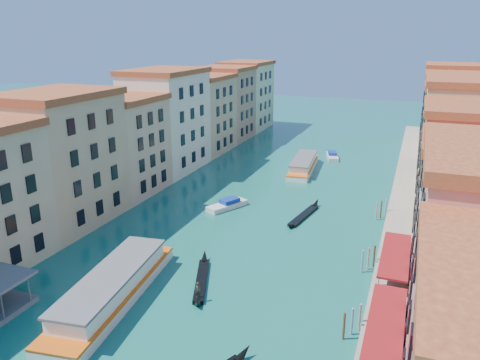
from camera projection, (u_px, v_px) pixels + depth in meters
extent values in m
cube|color=tan|center=(62.00, 162.00, 69.73)|extent=(12.00, 17.00, 19.00)
cube|color=maroon|center=(54.00, 94.00, 66.73)|extent=(12.80, 17.40, 1.00)
cube|color=tan|center=(123.00, 147.00, 83.92)|extent=(12.00, 14.00, 16.50)
cube|color=maroon|center=(119.00, 98.00, 81.30)|extent=(12.80, 14.40, 1.00)
cube|color=beige|center=(167.00, 123.00, 97.66)|extent=(12.00, 18.00, 20.00)
cube|color=maroon|center=(164.00, 71.00, 94.51)|extent=(12.80, 18.40, 1.00)
cube|color=tan|center=(202.00, 116.00, 113.18)|extent=(12.00, 16.00, 17.50)
cube|color=maroon|center=(201.00, 77.00, 110.41)|extent=(12.80, 16.40, 1.00)
cube|color=tan|center=(226.00, 105.00, 126.85)|extent=(12.00, 15.00, 18.50)
cube|color=maroon|center=(226.00, 68.00, 123.93)|extent=(12.80, 15.40, 1.00)
cube|color=beige|center=(246.00, 97.00, 141.04)|extent=(12.00, 17.00, 19.00)
cube|color=maroon|center=(247.00, 63.00, 138.04)|extent=(12.80, 17.40, 1.00)
cube|color=tan|center=(476.00, 223.00, 50.60)|extent=(12.00, 14.00, 16.50)
cube|color=#AA5641|center=(466.00, 178.00, 63.75)|extent=(12.00, 16.00, 18.00)
cube|color=maroon|center=(477.00, 108.00, 60.90)|extent=(12.80, 16.40, 1.00)
cube|color=tan|center=(459.00, 144.00, 78.60)|extent=(12.00, 18.00, 20.00)
cube|color=maroon|center=(469.00, 81.00, 75.46)|extent=(12.80, 18.40, 1.00)
cube|color=brown|center=(453.00, 133.00, 93.68)|extent=(12.00, 15.00, 17.50)
cube|color=maroon|center=(460.00, 86.00, 90.91)|extent=(12.80, 15.40, 1.00)
cube|color=#DFB989|center=(450.00, 118.00, 107.35)|extent=(12.00, 16.00, 18.50)
cube|color=maroon|center=(456.00, 75.00, 104.43)|extent=(12.80, 16.40, 1.00)
cube|color=#A77157|center=(448.00, 106.00, 121.91)|extent=(12.00, 17.00, 19.50)
cube|color=maroon|center=(453.00, 66.00, 118.84)|extent=(12.80, 17.40, 1.00)
cube|color=gray|center=(402.00, 203.00, 78.82)|extent=(4.00, 140.00, 1.00)
cube|color=maroon|center=(385.00, 329.00, 41.02)|extent=(3.20, 15.30, 0.25)
cylinder|color=#5D5C5F|center=(373.00, 310.00, 46.49)|extent=(0.12, 0.12, 3.00)
cube|color=maroon|center=(395.00, 255.00, 54.83)|extent=(3.20, 12.60, 0.25)
cylinder|color=#5D5C5F|center=(379.00, 281.00, 52.01)|extent=(0.12, 0.12, 3.00)
cylinder|color=#5D5C5F|center=(385.00, 250.00, 59.50)|extent=(0.12, 0.12, 3.00)
cylinder|color=#54301D|center=(344.00, 327.00, 44.12)|extent=(0.24, 0.24, 3.20)
cylinder|color=#54301D|center=(352.00, 323.00, 44.81)|extent=(0.24, 0.24, 3.20)
cylinder|color=#54301D|center=(359.00, 318.00, 45.50)|extent=(0.24, 0.24, 3.20)
cylinder|color=#54301D|center=(362.00, 263.00, 56.60)|extent=(0.24, 0.24, 3.20)
cylinder|color=#54301D|center=(368.00, 260.00, 57.29)|extent=(0.24, 0.24, 3.20)
cylinder|color=#54301D|center=(374.00, 257.00, 57.97)|extent=(0.24, 0.24, 3.20)
cylinder|color=#54301D|center=(376.00, 212.00, 72.64)|extent=(0.24, 0.24, 3.20)
cylinder|color=#54301D|center=(381.00, 210.00, 73.33)|extent=(0.24, 0.24, 3.20)
cylinder|color=#54301D|center=(385.00, 209.00, 74.02)|extent=(0.24, 0.24, 3.20)
cube|color=silver|center=(113.00, 295.00, 50.85)|extent=(7.88, 22.77, 1.34)
cube|color=white|center=(112.00, 283.00, 50.42)|extent=(6.74, 18.27, 1.78)
cube|color=#5D5C5F|center=(112.00, 274.00, 50.10)|extent=(7.15, 18.87, 0.28)
cube|color=#EC5C0D|center=(113.00, 290.00, 50.67)|extent=(7.93, 22.77, 0.28)
cube|color=white|center=(303.00, 167.00, 99.48)|extent=(5.74, 18.67, 1.10)
cube|color=white|center=(304.00, 162.00, 99.12)|extent=(4.95, 14.97, 1.47)
cube|color=#5D5C5F|center=(304.00, 158.00, 98.86)|extent=(5.27, 15.45, 0.23)
cube|color=#EC5C0D|center=(303.00, 165.00, 99.33)|extent=(5.78, 18.68, 0.23)
cube|color=black|center=(201.00, 280.00, 54.61)|extent=(4.56, 9.45, 0.48)
cone|color=black|center=(204.00, 256.00, 59.62)|extent=(1.67, 2.36, 1.80)
cone|color=black|center=(197.00, 304.00, 49.40)|extent=(1.54, 2.01, 1.59)
imported|color=#322D21|center=(198.00, 290.00, 50.39)|extent=(0.79, 0.66, 1.85)
cone|color=black|center=(244.00, 353.00, 41.61)|extent=(1.73, 2.29, 1.75)
cube|color=black|center=(304.00, 216.00, 74.08)|extent=(2.74, 9.83, 0.49)
cone|color=black|center=(316.00, 203.00, 78.44)|extent=(1.31, 2.31, 1.82)
cone|color=black|center=(290.00, 225.00, 69.51)|extent=(1.25, 1.94, 1.61)
cube|color=silver|center=(227.00, 206.00, 77.79)|extent=(5.40, 7.65, 0.85)
cube|color=navy|center=(230.00, 201.00, 77.91)|extent=(3.12, 3.69, 0.74)
cube|color=silver|center=(332.00, 157.00, 108.82)|extent=(4.04, 7.43, 0.81)
cube|color=navy|center=(332.00, 153.00, 109.09)|extent=(2.57, 3.42, 0.71)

